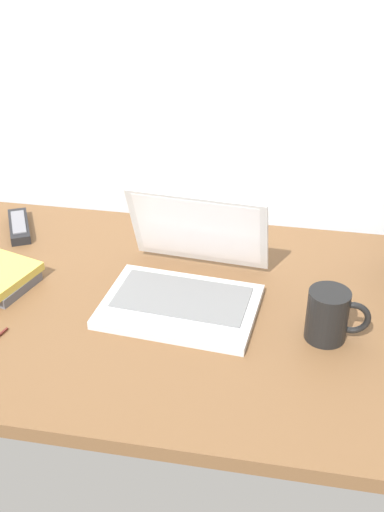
# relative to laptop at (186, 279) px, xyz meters

# --- Properties ---
(desk) EXTENTS (1.60, 0.76, 0.03)m
(desk) POSITION_rel_laptop_xyz_m (0.04, -0.03, -0.06)
(desk) COLOR brown
(desk) RESTS_ON ground
(laptop) EXTENTS (0.33, 0.32, 0.21)m
(laptop) POSITION_rel_laptop_xyz_m (0.00, 0.00, 0.00)
(laptop) COLOR silver
(laptop) RESTS_ON desk
(coffee_mug) EXTENTS (0.12, 0.08, 0.10)m
(coffee_mug) POSITION_rel_laptop_xyz_m (0.29, -0.09, 0.01)
(coffee_mug) COLOR black
(coffee_mug) RESTS_ON desk
(remote_control_near) EXTENTS (0.11, 0.16, 0.02)m
(remote_control_near) POSITION_rel_laptop_xyz_m (-0.47, 0.21, -0.03)
(remote_control_near) COLOR black
(remote_control_near) RESTS_ON desk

